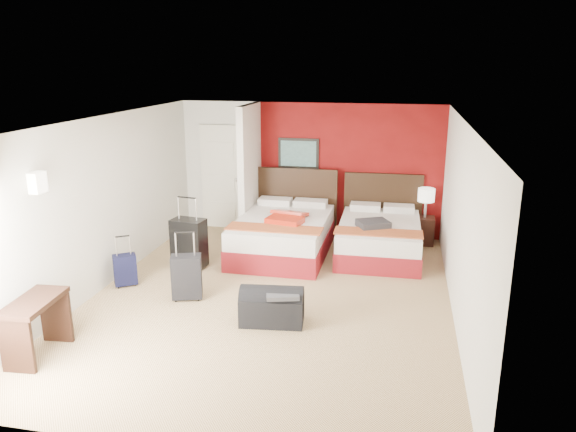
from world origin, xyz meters
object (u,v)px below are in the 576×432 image
(duffel_bag, at_px, (272,308))
(desk, at_px, (37,328))
(nightstand, at_px, (424,231))
(suitcase_navy, at_px, (125,271))
(bed_left, at_px, (283,236))
(suitcase_charcoal, at_px, (187,278))
(red_suitcase_open, at_px, (287,217))
(suitcase_black, at_px, (189,245))
(bed_right, at_px, (379,239))
(table_lamp, at_px, (426,203))

(duffel_bag, height_order, desk, desk)
(nightstand, xyz_separation_m, suitcase_navy, (-4.41, -2.91, -0.03))
(bed_left, xyz_separation_m, suitcase_charcoal, (-0.92, -2.10, -0.02))
(bed_left, relative_size, desk, 2.60)
(red_suitcase_open, distance_m, suitcase_charcoal, 2.28)
(suitcase_navy, bearing_deg, suitcase_black, 20.04)
(suitcase_charcoal, relative_size, suitcase_navy, 1.35)
(nightstand, height_order, desk, desk)
(bed_right, distance_m, suitcase_charcoal, 3.48)
(bed_left, relative_size, red_suitcase_open, 2.73)
(suitcase_charcoal, bearing_deg, nightstand, 25.84)
(suitcase_black, bearing_deg, bed_right, 30.15)
(bed_left, relative_size, table_lamp, 4.04)
(suitcase_black, bearing_deg, bed_left, 43.42)
(bed_right, relative_size, suitcase_charcoal, 3.21)
(suitcase_black, bearing_deg, table_lamp, 36.28)
(red_suitcase_open, height_order, nightstand, red_suitcase_open)
(duffel_bag, xyz_separation_m, desk, (-2.40, -1.34, 0.14))
(suitcase_charcoal, bearing_deg, table_lamp, 25.84)
(table_lamp, height_order, duffel_bag, table_lamp)
(bed_right, bearing_deg, suitcase_navy, -150.79)
(nightstand, relative_size, suitcase_black, 0.64)
(suitcase_black, bearing_deg, suitcase_navy, -118.33)
(suitcase_charcoal, relative_size, duffel_bag, 0.76)
(bed_left, distance_m, suitcase_black, 1.64)
(bed_right, bearing_deg, desk, -131.79)
(red_suitcase_open, bearing_deg, bed_right, 24.77)
(bed_right, relative_size, duffel_bag, 2.44)
(suitcase_charcoal, xyz_separation_m, suitcase_navy, (-1.08, 0.25, -0.08))
(red_suitcase_open, xyz_separation_m, table_lamp, (2.31, 1.16, 0.07))
(suitcase_charcoal, bearing_deg, bed_right, 24.99)
(suitcase_navy, bearing_deg, table_lamp, -0.16)
(duffel_bag, bearing_deg, bed_left, 92.70)
(bed_right, bearing_deg, nightstand, 45.30)
(bed_left, bearing_deg, nightstand, 24.18)
(bed_right, relative_size, red_suitcase_open, 2.48)
(table_lamp, distance_m, suitcase_navy, 5.32)
(suitcase_charcoal, relative_size, desk, 0.73)
(nightstand, height_order, suitcase_navy, nightstand)
(suitcase_black, xyz_separation_m, suitcase_charcoal, (0.42, -1.15, -0.09))
(desk, bearing_deg, table_lamp, 44.04)
(red_suitcase_open, bearing_deg, table_lamp, 38.38)
(red_suitcase_open, relative_size, table_lamp, 1.48)
(table_lamp, bearing_deg, nightstand, 0.00)
(bed_right, xyz_separation_m, suitcase_charcoal, (-2.56, -2.36, 0.01))
(suitcase_black, bearing_deg, nightstand, 36.28)
(nightstand, relative_size, suitcase_charcoal, 0.83)
(suitcase_black, distance_m, duffel_bag, 2.40)
(bed_right, height_order, desk, desk)
(bed_left, xyz_separation_m, suitcase_black, (-1.34, -0.95, 0.07))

